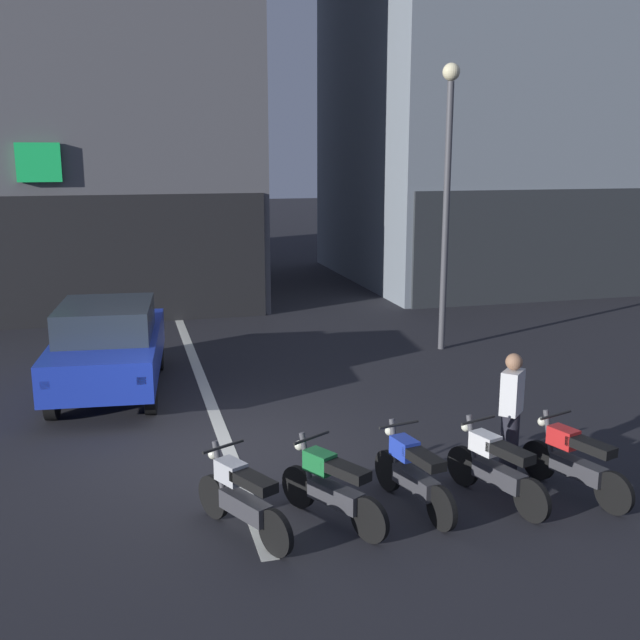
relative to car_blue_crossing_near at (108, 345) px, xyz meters
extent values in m
plane|color=#232328|center=(1.65, -3.27, -0.89)|extent=(120.00, 120.00, 0.00)
cube|color=silver|center=(1.65, 2.73, -0.88)|extent=(0.20, 18.00, 0.01)
cube|color=black|center=(-0.02, 5.68, 0.71)|extent=(7.87, 0.10, 3.20)
cube|color=#1EE566|center=(-1.43, 5.61, 3.09)|extent=(1.01, 0.16, 0.91)
cube|color=#292C30|center=(12.46, 5.42, 0.71)|extent=(9.01, 0.10, 3.20)
cylinder|color=black|center=(-0.64, 1.41, -0.57)|extent=(0.24, 0.65, 0.64)
cylinder|color=black|center=(0.90, 1.25, -0.57)|extent=(0.24, 0.65, 0.64)
cylinder|color=black|center=(-0.90, -1.18, -0.57)|extent=(0.24, 0.65, 0.64)
cylinder|color=black|center=(0.64, -1.33, -0.57)|extent=(0.24, 0.65, 0.64)
cube|color=#1E38BF|center=(0.00, 0.04, -0.14)|extent=(2.16, 4.26, 0.66)
cube|color=#2D3842|center=(-0.01, -0.11, 0.47)|extent=(1.74, 2.11, 0.56)
cube|color=red|center=(-0.90, -1.90, -0.09)|extent=(0.15, 0.07, 0.12)
cube|color=red|center=(0.50, -2.04, -0.09)|extent=(0.15, 0.07, 0.12)
cylinder|color=#47474C|center=(6.98, 1.28, 1.92)|extent=(0.14, 0.14, 5.61)
sphere|color=beige|center=(6.98, 1.28, 4.91)|extent=(0.36, 0.36, 0.36)
cylinder|color=black|center=(1.19, -5.16, -0.63)|extent=(0.30, 0.49, 0.52)
cylinder|color=black|center=(1.72, -6.18, -0.63)|extent=(0.30, 0.49, 0.52)
cube|color=#38383D|center=(1.48, -5.71, -0.52)|extent=(0.52, 0.75, 0.22)
cube|color=black|center=(1.55, -5.85, -0.17)|extent=(0.47, 0.63, 0.12)
cube|color=#B2B5BA|center=(1.36, -5.49, -0.19)|extent=(0.36, 0.42, 0.24)
cylinder|color=#4C4C51|center=(1.26, -5.29, -0.25)|extent=(0.17, 0.24, 0.70)
cylinder|color=black|center=(1.30, -5.36, 0.07)|extent=(0.50, 0.29, 0.04)
sphere|color=silver|center=(1.20, -5.18, -0.09)|extent=(0.12, 0.12, 0.12)
cylinder|color=black|center=(2.21, -5.16, -0.63)|extent=(0.32, 0.49, 0.52)
cylinder|color=black|center=(2.78, -6.17, -0.63)|extent=(0.32, 0.49, 0.52)
cube|color=#38383D|center=(2.52, -5.71, -0.52)|extent=(0.53, 0.74, 0.22)
cube|color=black|center=(2.60, -5.85, -0.17)|extent=(0.49, 0.63, 0.12)
cube|color=#1E7238|center=(2.39, -5.48, -0.19)|extent=(0.37, 0.42, 0.24)
cylinder|color=#4C4C51|center=(2.29, -5.29, -0.25)|extent=(0.18, 0.24, 0.70)
cylinder|color=black|center=(2.33, -5.36, 0.07)|extent=(0.50, 0.30, 0.04)
sphere|color=silver|center=(2.22, -5.18, -0.09)|extent=(0.12, 0.12, 0.12)
cylinder|color=black|center=(3.42, -5.00, -0.63)|extent=(0.17, 0.52, 0.52)
cylinder|color=black|center=(3.65, -6.12, -0.63)|extent=(0.17, 0.52, 0.52)
cube|color=#38383D|center=(3.54, -5.61, -0.52)|extent=(0.34, 0.76, 0.22)
cube|color=black|center=(3.57, -5.76, -0.17)|extent=(0.34, 0.63, 0.12)
cube|color=#233DB7|center=(3.49, -5.36, -0.19)|extent=(0.29, 0.40, 0.24)
cylinder|color=#4C4C51|center=(3.45, -5.14, -0.25)|extent=(0.12, 0.25, 0.70)
cylinder|color=black|center=(3.46, -5.22, 0.07)|extent=(0.55, 0.15, 0.04)
sphere|color=silver|center=(3.42, -5.02, -0.09)|extent=(0.12, 0.12, 0.12)
cylinder|color=black|center=(4.40, -5.12, -0.63)|extent=(0.22, 0.52, 0.52)
cylinder|color=black|center=(4.74, -6.22, -0.63)|extent=(0.22, 0.52, 0.52)
cube|color=#38383D|center=(4.58, -5.71, -0.52)|extent=(0.41, 0.76, 0.22)
cube|color=black|center=(4.63, -5.86, -0.17)|extent=(0.39, 0.64, 0.12)
cube|color=silver|center=(4.51, -5.47, -0.19)|extent=(0.32, 0.41, 0.24)
cylinder|color=#4C4C51|center=(4.44, -5.26, -0.25)|extent=(0.14, 0.25, 0.70)
cylinder|color=black|center=(4.47, -5.34, 0.07)|extent=(0.54, 0.20, 0.04)
sphere|color=silver|center=(4.40, -5.14, -0.09)|extent=(0.12, 0.12, 0.12)
cylinder|color=black|center=(5.43, -5.20, -0.63)|extent=(0.22, 0.52, 0.52)
cylinder|color=black|center=(5.78, -6.30, -0.63)|extent=(0.22, 0.52, 0.52)
cube|color=#38383D|center=(5.62, -5.80, -0.52)|extent=(0.41, 0.76, 0.22)
cube|color=black|center=(5.67, -5.95, -0.17)|extent=(0.39, 0.64, 0.12)
cube|color=red|center=(5.54, -5.55, -0.19)|extent=(0.32, 0.41, 0.24)
cylinder|color=#4C4C51|center=(5.48, -5.34, -0.25)|extent=(0.14, 0.25, 0.70)
cylinder|color=black|center=(5.50, -5.42, 0.07)|extent=(0.54, 0.20, 0.04)
sphere|color=silver|center=(5.44, -5.22, -0.09)|extent=(0.12, 0.12, 0.12)
cylinder|color=#23232D|center=(5.12, -4.99, -0.46)|extent=(0.24, 0.24, 0.86)
cube|color=silver|center=(5.12, -4.99, 0.26)|extent=(0.41, 0.41, 0.58)
sphere|color=#9E7051|center=(5.12, -4.99, 0.67)|extent=(0.22, 0.22, 0.22)
camera|label=1|loc=(0.31, -13.21, 3.29)|focal=41.64mm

